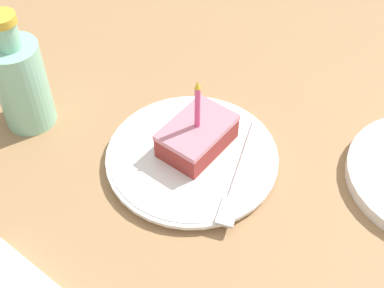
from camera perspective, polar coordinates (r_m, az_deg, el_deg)
ground_plane at (r=0.79m, az=-1.70°, el=-3.29°), size 2.40×2.40×0.04m
plate at (r=0.77m, az=0.00°, el=-1.43°), size 0.25×0.25×0.02m
cake_slice at (r=0.76m, az=0.55°, el=0.92°), size 0.07×0.11×0.12m
fork at (r=0.74m, az=5.08°, el=-3.49°), size 0.09×0.19×0.00m
bottle at (r=0.82m, az=-17.79°, el=6.35°), size 0.08×0.08×0.19m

